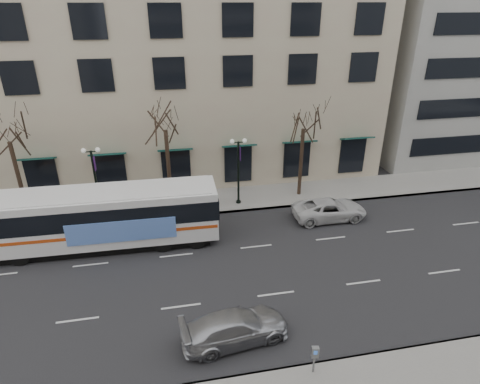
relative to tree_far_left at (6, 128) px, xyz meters
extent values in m
plane|color=black|center=(10.00, -8.80, -6.70)|extent=(160.00, 160.00, 0.00)
cube|color=gray|center=(15.00, 0.20, -6.62)|extent=(80.00, 4.00, 0.15)
cube|color=#C0AB93|center=(8.00, 12.20, 5.30)|extent=(40.00, 20.00, 24.00)
cylinder|color=black|center=(0.00, 0.00, -3.83)|extent=(0.28, 0.28, 5.74)
cylinder|color=black|center=(10.00, 0.00, -3.72)|extent=(0.28, 0.28, 5.95)
cylinder|color=black|center=(20.00, 0.00, -3.97)|extent=(0.28, 0.28, 5.46)
cylinder|color=black|center=(5.00, -0.60, -4.20)|extent=(0.16, 0.16, 5.00)
cylinder|color=black|center=(5.00, -0.60, -6.55)|extent=(0.36, 0.36, 0.30)
cube|color=black|center=(5.00, -0.60, -1.75)|extent=(0.90, 0.06, 0.06)
sphere|color=silver|center=(4.55, -0.60, -1.65)|extent=(0.32, 0.32, 0.32)
sphere|color=silver|center=(5.45, -0.60, -1.65)|extent=(0.32, 0.32, 0.32)
cube|color=#431A64|center=(5.12, -0.60, -2.60)|extent=(0.04, 0.45, 1.00)
cylinder|color=black|center=(15.00, -0.60, -4.20)|extent=(0.16, 0.16, 5.00)
cylinder|color=black|center=(15.00, -0.60, -6.55)|extent=(0.36, 0.36, 0.30)
cube|color=black|center=(15.00, -0.60, -1.75)|extent=(0.90, 0.06, 0.06)
sphere|color=silver|center=(14.55, -0.60, -1.65)|extent=(0.32, 0.32, 0.32)
sphere|color=silver|center=(15.45, -0.60, -1.65)|extent=(0.32, 0.32, 0.32)
cube|color=#431A64|center=(15.12, -0.60, -2.60)|extent=(0.04, 0.45, 1.00)
cube|color=white|center=(5.85, -4.48, -4.60)|extent=(13.84, 3.27, 3.16)
cube|color=black|center=(5.85, -4.48, -6.38)|extent=(12.73, 2.89, 0.52)
cube|color=black|center=(6.19, -4.49, -4.11)|extent=(13.29, 3.30, 1.26)
cube|color=#CB4713|center=(5.85, -4.48, -5.15)|extent=(13.70, 3.30, 0.21)
cube|color=#5F8BE8|center=(6.97, -6.03, -4.92)|extent=(6.32, 0.20, 1.38)
cube|color=white|center=(5.85, -4.48, -2.99)|extent=(13.14, 2.96, 0.09)
cylinder|color=black|center=(1.00, -5.70, -6.12)|extent=(1.15, 0.35, 1.15)
cylinder|color=black|center=(1.06, -3.06, -6.12)|extent=(1.15, 0.35, 1.15)
cylinder|color=black|center=(9.27, -5.87, -6.12)|extent=(1.15, 0.35, 1.15)
cylinder|color=black|center=(9.32, -3.23, -6.12)|extent=(1.15, 0.35, 1.15)
cylinder|color=black|center=(11.33, -5.91, -6.12)|extent=(1.15, 0.35, 1.15)
cylinder|color=black|center=(11.39, -3.27, -6.12)|extent=(1.15, 0.35, 1.15)
imported|color=#B4B6BC|center=(12.32, -13.77, -5.98)|extent=(5.18, 2.67, 1.44)
imported|color=silver|center=(20.90, -3.94, -5.98)|extent=(5.22, 2.44, 1.45)
cylinder|color=slate|center=(15.13, -16.25, -6.08)|extent=(0.08, 0.08, 0.94)
cube|color=slate|center=(15.13, -16.25, -5.46)|extent=(0.32, 0.24, 0.52)
cube|color=blue|center=(15.15, -16.35, -5.38)|extent=(0.15, 0.05, 0.19)
camera|label=1|loc=(9.90, -27.20, 7.35)|focal=30.00mm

